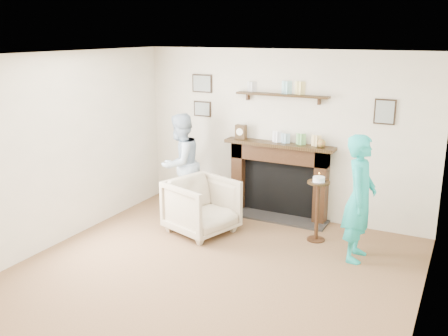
{
  "coord_description": "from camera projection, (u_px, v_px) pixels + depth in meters",
  "views": [
    {
      "loc": [
        2.52,
        -4.41,
        2.73
      ],
      "look_at": [
        -0.16,
        0.9,
        1.11
      ],
      "focal_mm": 40.0,
      "sensor_mm": 36.0,
      "label": 1
    }
  ],
  "objects": [
    {
      "name": "pedestal_table",
      "position": [
        318.0,
        199.0,
        6.62
      ],
      "size": [
        0.3,
        0.3,
        0.95
      ],
      "color": "black",
      "rests_on": "ground"
    },
    {
      "name": "room_shell",
      "position": [
        228.0,
        131.0,
        5.78
      ],
      "size": [
        4.54,
        5.02,
        2.52
      ],
      "color": "#F1E4CD",
      "rests_on": "ground"
    },
    {
      "name": "ground",
      "position": [
        201.0,
        283.0,
        5.61
      ],
      "size": [
        5.0,
        5.0,
        0.0
      ],
      "primitive_type": "plane",
      "color": "brown",
      "rests_on": "ground"
    },
    {
      "name": "armchair",
      "position": [
        202.0,
        232.0,
        7.05
      ],
      "size": [
        1.06,
        1.04,
        0.77
      ],
      "primitive_type": "imported",
      "rotation": [
        0.0,
        0.0,
        1.26
      ],
      "color": "tan",
      "rests_on": "ground"
    },
    {
      "name": "woman",
      "position": [
        355.0,
        258.0,
        6.24
      ],
      "size": [
        0.39,
        0.58,
        1.57
      ],
      "primitive_type": "imported",
      "rotation": [
        0.0,
        0.0,
        1.6
      ],
      "color": "#21BDAF",
      "rests_on": "ground"
    },
    {
      "name": "man",
      "position": [
        182.0,
        211.0,
        7.86
      ],
      "size": [
        0.69,
        0.83,
        1.55
      ],
      "primitive_type": "imported",
      "rotation": [
        0.0,
        0.0,
        -1.72
      ],
      "color": "#AABFD4",
      "rests_on": "ground"
    }
  ]
}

